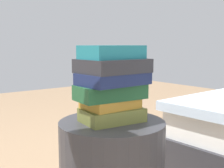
{
  "coord_description": "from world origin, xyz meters",
  "views": [
    {
      "loc": [
        0.77,
        0.99,
        0.82
      ],
      "look_at": [
        0.0,
        0.0,
        0.65
      ],
      "focal_mm": 47.25,
      "sensor_mm": 36.0,
      "label": 1
    }
  ],
  "objects_px": {
    "book_forest": "(110,92)",
    "book_charcoal": "(113,66)",
    "book_teal": "(112,52)",
    "book_ochre": "(111,103)",
    "book_olive": "(112,115)",
    "book_navy": "(114,79)"
  },
  "relations": [
    {
      "from": "book_ochre",
      "to": "book_teal",
      "type": "xyz_separation_m",
      "value": [
        0.01,
        0.01,
        0.22
      ]
    },
    {
      "from": "book_charcoal",
      "to": "book_teal",
      "type": "distance_m",
      "value": 0.06
    },
    {
      "from": "book_ochre",
      "to": "book_olive",
      "type": "bearing_deg",
      "value": 66.34
    },
    {
      "from": "book_olive",
      "to": "book_navy",
      "type": "relative_size",
      "value": 0.9
    },
    {
      "from": "book_olive",
      "to": "book_teal",
      "type": "xyz_separation_m",
      "value": [
        0.0,
        0.0,
        0.27
      ]
    },
    {
      "from": "book_ochre",
      "to": "book_forest",
      "type": "xyz_separation_m",
      "value": [
        0.01,
        0.01,
        0.05
      ]
    },
    {
      "from": "book_olive",
      "to": "book_charcoal",
      "type": "distance_m",
      "value": 0.21
    },
    {
      "from": "book_forest",
      "to": "book_teal",
      "type": "distance_m",
      "value": 0.17
    },
    {
      "from": "book_olive",
      "to": "book_charcoal",
      "type": "xyz_separation_m",
      "value": [
        -0.01,
        0.0,
        0.21
      ]
    },
    {
      "from": "book_olive",
      "to": "book_navy",
      "type": "xyz_separation_m",
      "value": [
        -0.0,
        0.01,
        0.16
      ]
    },
    {
      "from": "book_olive",
      "to": "book_navy",
      "type": "bearing_deg",
      "value": 111.05
    },
    {
      "from": "book_ochre",
      "to": "book_navy",
      "type": "xyz_separation_m",
      "value": [
        0.0,
        0.02,
        0.11
      ]
    },
    {
      "from": "book_ochre",
      "to": "book_forest",
      "type": "relative_size",
      "value": 0.76
    },
    {
      "from": "book_ochre",
      "to": "book_teal",
      "type": "distance_m",
      "value": 0.22
    },
    {
      "from": "book_forest",
      "to": "book_charcoal",
      "type": "distance_m",
      "value": 0.11
    },
    {
      "from": "book_teal",
      "to": "book_forest",
      "type": "bearing_deg",
      "value": -48.36
    },
    {
      "from": "book_forest",
      "to": "book_olive",
      "type": "bearing_deg",
      "value": 157.85
    },
    {
      "from": "book_ochre",
      "to": "book_charcoal",
      "type": "bearing_deg",
      "value": 93.92
    },
    {
      "from": "book_navy",
      "to": "book_olive",
      "type": "bearing_deg",
      "value": -78.01
    },
    {
      "from": "book_olive",
      "to": "book_forest",
      "type": "bearing_deg",
      "value": -20.03
    },
    {
      "from": "book_navy",
      "to": "book_charcoal",
      "type": "distance_m",
      "value": 0.06
    },
    {
      "from": "book_olive",
      "to": "book_charcoal",
      "type": "relative_size",
      "value": 0.9
    }
  ]
}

